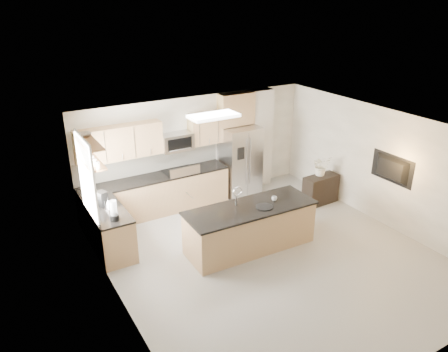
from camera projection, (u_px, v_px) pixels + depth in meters
floor at (271, 256)px, 8.69m from camera, size 6.50×6.50×0.00m
ceiling at (277, 131)px, 7.68m from camera, size 6.00×6.50×0.02m
wall_back at (196, 148)px, 10.77m from camera, size 6.00×0.02×2.60m
wall_front at (425, 292)px, 5.60m from camera, size 6.00×0.02×2.60m
wall_left at (118, 240)px, 6.79m from camera, size 0.02×6.50×2.60m
wall_right at (385, 168)px, 9.58m from camera, size 0.02×6.50×2.60m
back_counter at (156, 194)px, 10.27m from camera, size 3.55×0.66×1.44m
left_counter at (109, 230)px, 8.74m from camera, size 0.66×1.50×0.92m
range at (181, 189)px, 10.55m from camera, size 0.76×0.64×1.14m
upper_cabinets at (147, 138)px, 9.83m from camera, size 3.50×0.33×0.75m
microwave at (176, 142)px, 10.20m from camera, size 0.76×0.40×0.40m
refrigerator at (240, 161)px, 11.12m from camera, size 0.92×0.78×1.78m
partition_column at (260, 139)px, 11.50m from camera, size 0.60×0.30×2.60m
window at (87, 178)px, 8.14m from camera, size 0.04×1.15×1.65m
shelf_lower at (90, 161)px, 8.16m from camera, size 0.30×1.20×0.04m
shelf_upper at (88, 142)px, 8.01m from camera, size 0.30×1.20×0.04m
ceiling_fixture at (214, 116)px, 8.78m from camera, size 1.00×0.50×0.06m
island at (250, 227)px, 8.83m from camera, size 2.70×1.03×1.35m
credenza at (320, 189)px, 10.78m from camera, size 0.92×0.42×0.72m
cup at (274, 199)px, 8.90m from camera, size 0.13×0.13×0.09m
platter at (264, 207)px, 8.64m from camera, size 0.44×0.44×0.02m
blender at (114, 212)px, 8.09m from camera, size 0.17×0.17×0.40m
kettle at (108, 204)px, 8.58m from camera, size 0.18×0.18×0.22m
coffee_maker at (102, 199)px, 8.65m from camera, size 0.22×0.24×0.31m
bowl at (84, 134)px, 8.22m from camera, size 0.43×0.43×0.09m
flower_vase at (322, 161)px, 10.56m from camera, size 0.78×0.71×0.74m
television at (389, 169)px, 9.36m from camera, size 0.14×1.08×0.62m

